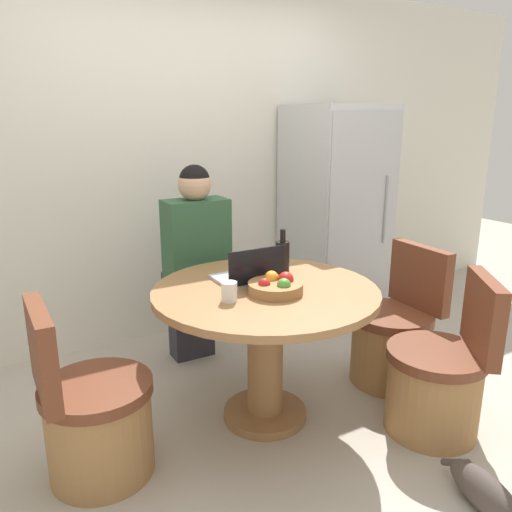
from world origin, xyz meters
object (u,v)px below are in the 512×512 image
Objects in this scene: bottle at (283,256)px; chair_near_right_corner at (438,382)px; chair_left_side at (94,420)px; person_seated at (194,257)px; dining_table at (265,324)px; laptop at (249,274)px; cat at (490,496)px; refrigerator at (335,216)px; chair_right_side at (393,339)px; fruit_bowl at (276,286)px.

chair_near_right_corner is at bearing -54.56° from bottle.
chair_left_side is 3.34× the size of bottle.
chair_left_side is 0.64× the size of person_seated.
dining_table is 3.59× the size of laptop.
person_seated reaches higher than cat.
laptop is at bearing -148.92° from cat.
chair_left_side is 1.27m from person_seated.
refrigerator reaches higher than laptop.
chair_near_right_corner is 0.62m from cat.
chair_right_side is 3.34× the size of bottle.
laptop is 1.18× the size of fruit_bowl.
chair_right_side reaches higher than dining_table.
fruit_bowl is at bearing -128.06° from bottle.
chair_right_side is 1.08m from laptop.
chair_near_right_corner is at bearing -108.45° from refrigerator.
refrigerator is 1.63m from dining_table.
refrigerator reaches higher than fruit_bowl.
dining_table is 1.26m from cat.
chair_near_right_corner is at bearing -108.63° from chair_left_side.
person_seated is 0.70m from bottle.
bottle is (-1.03, -0.84, 0.00)m from refrigerator.
fruit_bowl is 0.52× the size of cat.
dining_table is at bearing 97.59° from fruit_bowl.
laptop is (0.04, -0.67, 0.06)m from person_seated.
laptop is (-1.27, -0.86, -0.06)m from refrigerator.
chair_right_side reaches higher than cat.
fruit_bowl is 1.08× the size of bottle.
laptop is (0.89, 0.15, 0.52)m from chair_left_side.
chair_right_side is at bearing -16.89° from bottle.
person_seated reaches higher than dining_table.
chair_left_side is 1.06m from fruit_bowl.
chair_near_right_corner is 1.00× the size of chair_right_side.
cat is (-0.45, -1.04, -0.19)m from chair_right_side.
refrigerator is 1.28× the size of person_seated.
refrigerator is 6.64× the size of bottle.
chair_left_side reaches higher than cat.
laptop is at bearing -173.47° from bottle.
chair_right_side is (1.82, -0.03, 0.00)m from chair_left_side.
chair_left_side is 1.82m from chair_right_side.
chair_right_side is at bearing -2.34° from dining_table.
chair_near_right_corner is (0.73, -0.55, -0.28)m from dining_table.
chair_left_side is (-2.16, -1.01, -0.58)m from refrigerator.
cat is at bearing -79.01° from bottle.
person_seated reaches higher than laptop.
person_seated is at bearing -113.09° from chair_near_right_corner.
refrigerator is 1.32m from person_seated.
laptop is at bearing -98.88° from chair_right_side.
fruit_bowl is at bearing 97.64° from laptop.
laptop reaches higher than chair_near_right_corner.
person_seated is 0.67m from laptop.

